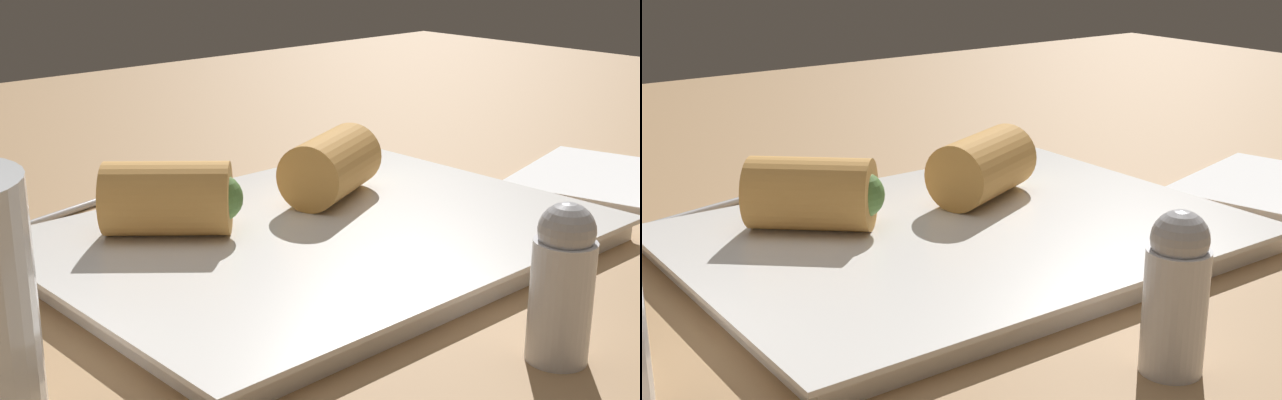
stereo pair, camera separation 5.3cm
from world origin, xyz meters
The scene contains 7 objects.
table_surface centered at (0.00, 0.00, 1.00)cm, with size 180.00×140.00×2.00cm.
serving_plate centered at (-2.87, -1.49, 2.76)cm, with size 32.79×24.25×1.50cm.
roll_front_left centered at (-7.81, -5.60, 5.67)cm, with size 8.43×6.87×4.35cm.
roll_front_right centered at (4.08, -6.41, 5.67)cm, with size 8.37×8.09×4.35cm.
spoon centered at (0.20, -19.28, 2.50)cm, with size 15.75×5.31×1.14cm.
napkin centered at (-28.76, 2.12, 2.30)cm, with size 15.86×14.37×0.60cm.
salt_shaker centered at (-1.55, 16.00, 5.76)cm, with size 2.83×2.83×7.51cm.
Camera 2 is at (26.93, 39.16, 21.28)cm, focal length 50.00 mm.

